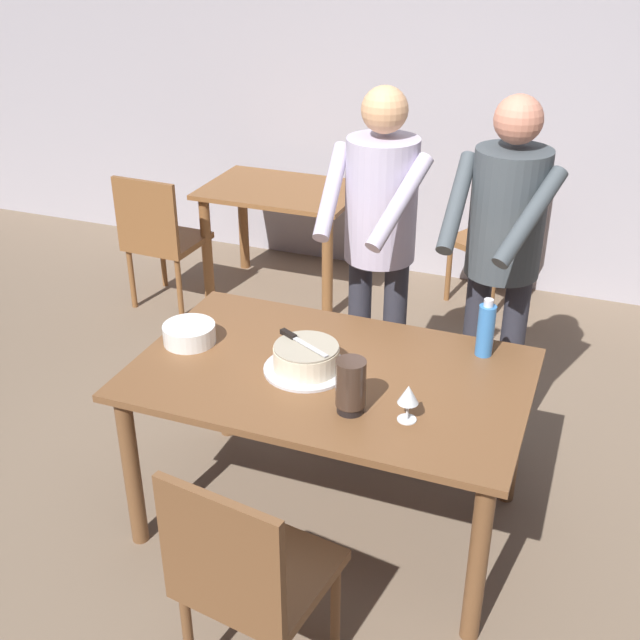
{
  "coord_description": "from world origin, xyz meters",
  "views": [
    {
      "loc": [
        0.92,
        -2.52,
        2.39
      ],
      "look_at": [
        -0.09,
        0.12,
        0.9
      ],
      "focal_mm": 44.69,
      "sensor_mm": 36.0,
      "label": 1
    }
  ],
  "objects_px": {
    "main_dining_table": "(330,393)",
    "background_chair_0": "(160,236)",
    "water_bottle": "(486,329)",
    "background_chair_1": "(502,236)",
    "hurricane_lamp": "(351,386)",
    "person_cutting_cake": "(379,232)",
    "plate_stack": "(189,334)",
    "cake_on_platter": "(306,359)",
    "chair_near_side": "(247,574)",
    "background_table": "(282,212)",
    "wine_glass_near": "(408,396)",
    "person_standing_beside": "(503,247)",
    "cake_knife": "(294,338)"
  },
  "relations": [
    {
      "from": "main_dining_table",
      "to": "wine_glass_near",
      "type": "xyz_separation_m",
      "value": [
        0.37,
        -0.21,
        0.21
      ]
    },
    {
      "from": "wine_glass_near",
      "to": "person_standing_beside",
      "type": "xyz_separation_m",
      "value": [
        0.15,
        0.94,
        0.22
      ]
    },
    {
      "from": "main_dining_table",
      "to": "person_cutting_cake",
      "type": "distance_m",
      "value": 0.82
    },
    {
      "from": "water_bottle",
      "to": "background_chair_1",
      "type": "bearing_deg",
      "value": 96.61
    },
    {
      "from": "water_bottle",
      "to": "hurricane_lamp",
      "type": "bearing_deg",
      "value": -122.74
    },
    {
      "from": "wine_glass_near",
      "to": "background_chair_1",
      "type": "height_order",
      "value": "background_chair_1"
    },
    {
      "from": "plate_stack",
      "to": "background_chair_0",
      "type": "xyz_separation_m",
      "value": [
        -1.1,
        1.54,
        -0.3
      ]
    },
    {
      "from": "cake_on_platter",
      "to": "plate_stack",
      "type": "xyz_separation_m",
      "value": [
        -0.54,
        0.04,
        -0.01
      ]
    },
    {
      "from": "cake_on_platter",
      "to": "person_cutting_cake",
      "type": "height_order",
      "value": "person_cutting_cake"
    },
    {
      "from": "water_bottle",
      "to": "background_chair_1",
      "type": "relative_size",
      "value": 0.28
    },
    {
      "from": "plate_stack",
      "to": "background_table",
      "type": "distance_m",
      "value": 2.09
    },
    {
      "from": "water_bottle",
      "to": "person_cutting_cake",
      "type": "distance_m",
      "value": 0.69
    },
    {
      "from": "cake_on_platter",
      "to": "main_dining_table",
      "type": "bearing_deg",
      "value": 16.49
    },
    {
      "from": "plate_stack",
      "to": "background_chair_0",
      "type": "bearing_deg",
      "value": 125.48
    },
    {
      "from": "chair_near_side",
      "to": "background_chair_1",
      "type": "bearing_deg",
      "value": 85.19
    },
    {
      "from": "cake_on_platter",
      "to": "background_table",
      "type": "height_order",
      "value": "cake_on_platter"
    },
    {
      "from": "chair_near_side",
      "to": "background_chair_1",
      "type": "height_order",
      "value": "same"
    },
    {
      "from": "main_dining_table",
      "to": "person_cutting_cake",
      "type": "height_order",
      "value": "person_cutting_cake"
    },
    {
      "from": "water_bottle",
      "to": "background_table",
      "type": "bearing_deg",
      "value": 134.02
    },
    {
      "from": "plate_stack",
      "to": "background_chair_1",
      "type": "height_order",
      "value": "background_chair_1"
    },
    {
      "from": "person_standing_beside",
      "to": "background_chair_0",
      "type": "relative_size",
      "value": 1.91
    },
    {
      "from": "plate_stack",
      "to": "cake_on_platter",
      "type": "bearing_deg",
      "value": -3.81
    },
    {
      "from": "cake_on_platter",
      "to": "cake_knife",
      "type": "xyz_separation_m",
      "value": [
        -0.06,
        0.03,
        0.06
      ]
    },
    {
      "from": "hurricane_lamp",
      "to": "plate_stack",
      "type": "bearing_deg",
      "value": 163.01
    },
    {
      "from": "person_standing_beside",
      "to": "background_chair_0",
      "type": "bearing_deg",
      "value": 159.8
    },
    {
      "from": "chair_near_side",
      "to": "background_chair_0",
      "type": "distance_m",
      "value": 2.99
    },
    {
      "from": "main_dining_table",
      "to": "person_standing_beside",
      "type": "distance_m",
      "value": 0.99
    },
    {
      "from": "main_dining_table",
      "to": "wine_glass_near",
      "type": "height_order",
      "value": "wine_glass_near"
    },
    {
      "from": "cake_knife",
      "to": "chair_near_side",
      "type": "height_order",
      "value": "chair_near_side"
    },
    {
      "from": "wine_glass_near",
      "to": "cake_knife",
      "type": "bearing_deg",
      "value": 157.1
    },
    {
      "from": "background_chair_1",
      "to": "cake_knife",
      "type": "bearing_deg",
      "value": -101.16
    },
    {
      "from": "wine_glass_near",
      "to": "chair_near_side",
      "type": "height_order",
      "value": "chair_near_side"
    },
    {
      "from": "background_chair_1",
      "to": "cake_on_platter",
      "type": "bearing_deg",
      "value": -99.52
    },
    {
      "from": "main_dining_table",
      "to": "background_chair_0",
      "type": "bearing_deg",
      "value": 138.12
    },
    {
      "from": "chair_near_side",
      "to": "wine_glass_near",
      "type": "bearing_deg",
      "value": 62.63
    },
    {
      "from": "water_bottle",
      "to": "chair_near_side",
      "type": "bearing_deg",
      "value": -112.53
    },
    {
      "from": "cake_knife",
      "to": "chair_near_side",
      "type": "distance_m",
      "value": 0.96
    },
    {
      "from": "main_dining_table",
      "to": "background_chair_0",
      "type": "distance_m",
      "value": 2.33
    },
    {
      "from": "person_standing_beside",
      "to": "main_dining_table",
      "type": "bearing_deg",
      "value": -125.8
    },
    {
      "from": "main_dining_table",
      "to": "hurricane_lamp",
      "type": "bearing_deg",
      "value": -54.99
    },
    {
      "from": "main_dining_table",
      "to": "background_table",
      "type": "xyz_separation_m",
      "value": [
        -1.09,
        2.04,
        -0.07
      ]
    },
    {
      "from": "main_dining_table",
      "to": "water_bottle",
      "type": "xyz_separation_m",
      "value": [
        0.54,
        0.35,
        0.22
      ]
    },
    {
      "from": "main_dining_table",
      "to": "water_bottle",
      "type": "relative_size",
      "value": 6.19
    },
    {
      "from": "main_dining_table",
      "to": "plate_stack",
      "type": "height_order",
      "value": "plate_stack"
    },
    {
      "from": "hurricane_lamp",
      "to": "chair_near_side",
      "type": "distance_m",
      "value": 0.74
    },
    {
      "from": "background_chair_0",
      "to": "water_bottle",
      "type": "bearing_deg",
      "value": -27.97
    },
    {
      "from": "hurricane_lamp",
      "to": "person_cutting_cake",
      "type": "bearing_deg",
      "value": 101.45
    },
    {
      "from": "main_dining_table",
      "to": "person_cutting_cake",
      "type": "relative_size",
      "value": 0.9
    },
    {
      "from": "chair_near_side",
      "to": "background_chair_0",
      "type": "bearing_deg",
      "value": 126.26
    },
    {
      "from": "wine_glass_near",
      "to": "water_bottle",
      "type": "height_order",
      "value": "water_bottle"
    }
  ]
}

